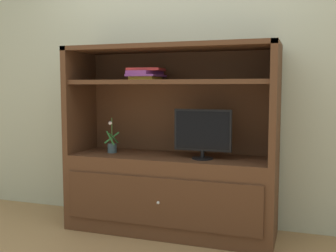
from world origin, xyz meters
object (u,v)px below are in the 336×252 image
object	(u,v)px
potted_plant	(112,145)
magazine_stack	(146,74)
media_console	(170,173)
tv_monitor	(203,132)

from	to	relation	value
potted_plant	magazine_stack	bearing A→B (deg)	2.83
media_console	potted_plant	bearing A→B (deg)	-177.52
tv_monitor	potted_plant	world-z (taller)	tv_monitor
potted_plant	tv_monitor	bearing A→B (deg)	-3.15
potted_plant	magazine_stack	xyz separation A→B (m)	(0.31, 0.02, 0.61)
potted_plant	media_console	bearing A→B (deg)	2.48
tv_monitor	potted_plant	bearing A→B (deg)	176.85
media_console	magazine_stack	distance (m)	0.84
media_console	potted_plant	distance (m)	0.56
tv_monitor	magazine_stack	xyz separation A→B (m)	(-0.50, 0.06, 0.46)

